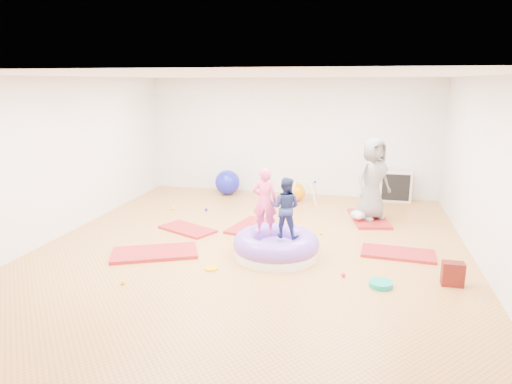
# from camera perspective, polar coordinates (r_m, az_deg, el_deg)

# --- Properties ---
(room) EXTENTS (7.01, 8.01, 2.81)m
(room) POSITION_cam_1_polar(r_m,az_deg,el_deg) (7.27, -0.54, 3.28)
(room) COLOR #BD8E3A
(room) RESTS_ON ground
(gym_mat_front_left) EXTENTS (1.50, 1.17, 0.06)m
(gym_mat_front_left) POSITION_cam_1_polar(r_m,az_deg,el_deg) (7.57, -12.57, -7.44)
(gym_mat_front_left) COLOR #B12721
(gym_mat_front_left) RESTS_ON ground
(gym_mat_mid_left) EXTENTS (1.19, 0.94, 0.04)m
(gym_mat_mid_left) POSITION_cam_1_polar(r_m,az_deg,el_deg) (8.64, -8.57, -4.62)
(gym_mat_mid_left) COLOR #B12721
(gym_mat_mid_left) RESTS_ON ground
(gym_mat_center_back) EXTENTS (0.79, 1.21, 0.05)m
(gym_mat_center_back) POSITION_cam_1_polar(r_m,az_deg,el_deg) (8.72, -0.72, -4.27)
(gym_mat_center_back) COLOR #B12721
(gym_mat_center_back) RESTS_ON ground
(gym_mat_right) EXTENTS (1.17, 0.64, 0.05)m
(gym_mat_right) POSITION_cam_1_polar(r_m,az_deg,el_deg) (7.73, 17.32, -7.33)
(gym_mat_right) COLOR #B12721
(gym_mat_right) RESTS_ON ground
(gym_mat_rear_right) EXTENTS (0.89, 1.40, 0.05)m
(gym_mat_rear_right) POSITION_cam_1_polar(r_m,az_deg,el_deg) (9.45, 13.93, -3.24)
(gym_mat_rear_right) COLOR #B12721
(gym_mat_rear_right) RESTS_ON ground
(inflatable_cushion) EXTENTS (1.37, 1.37, 0.43)m
(inflatable_cushion) POSITION_cam_1_polar(r_m,az_deg,el_deg) (7.29, 2.53, -6.77)
(inflatable_cushion) COLOR white
(inflatable_cushion) RESTS_ON ground
(child_pink) EXTENTS (0.40, 0.27, 1.07)m
(child_pink) POSITION_cam_1_polar(r_m,az_deg,el_deg) (7.14, 1.10, -0.79)
(child_pink) COLOR #F44588
(child_pink) RESTS_ON inflatable_cushion
(child_navy) EXTENTS (0.50, 0.41, 0.95)m
(child_navy) POSITION_cam_1_polar(r_m,az_deg,el_deg) (7.02, 3.71, -1.55)
(child_navy) COLOR navy
(child_navy) RESTS_ON inflatable_cushion
(adult_caregiver) EXTENTS (0.92, 0.91, 1.61)m
(adult_caregiver) POSITION_cam_1_polar(r_m,az_deg,el_deg) (9.19, 14.38, 1.60)
(adult_caregiver) COLOR slate
(adult_caregiver) RESTS_ON gym_mat_rear_right
(infant) EXTENTS (0.34, 0.34, 0.20)m
(infant) POSITION_cam_1_polar(r_m,az_deg,el_deg) (9.19, 12.75, -2.81)
(infant) COLOR #91BAF0
(infant) RESTS_ON gym_mat_rear_right
(ball_pit_balls) EXTENTS (3.81, 3.79, 0.07)m
(ball_pit_balls) POSITION_cam_1_polar(r_m,az_deg,el_deg) (8.22, -2.00, -5.35)
(ball_pit_balls) COLOR #EDBB03
(ball_pit_balls) RESTS_ON ground
(exercise_ball_blue) EXTENTS (0.60, 0.60, 0.60)m
(exercise_ball_blue) POSITION_cam_1_polar(r_m,az_deg,el_deg) (11.18, -3.59, 1.21)
(exercise_ball_blue) COLOR #1619B2
(exercise_ball_blue) RESTS_ON ground
(exercise_ball_orange) EXTENTS (0.41, 0.41, 0.41)m
(exercise_ball_orange) POSITION_cam_1_polar(r_m,az_deg,el_deg) (10.62, 5.06, -0.04)
(exercise_ball_orange) COLOR orange
(exercise_ball_orange) RESTS_ON ground
(infant_play_gym) EXTENTS (0.68, 0.64, 0.52)m
(infant_play_gym) POSITION_cam_1_polar(r_m,az_deg,el_deg) (10.44, 6.00, 0.50)
(infant_play_gym) COLOR silver
(infant_play_gym) RESTS_ON ground
(cube_shelf) EXTENTS (0.71, 0.35, 0.71)m
(cube_shelf) POSITION_cam_1_polar(r_m,az_deg,el_deg) (11.03, 17.02, 0.73)
(cube_shelf) COLOR silver
(cube_shelf) RESTS_ON ground
(balance_disc) EXTENTS (0.32, 0.32, 0.07)m
(balance_disc) POSITION_cam_1_polar(r_m,az_deg,el_deg) (6.53, 15.32, -11.04)
(balance_disc) COLOR #0A987F
(balance_disc) RESTS_ON ground
(backpack) EXTENTS (0.29, 0.18, 0.33)m
(backpack) POSITION_cam_1_polar(r_m,az_deg,el_deg) (6.84, 23.38, -9.38)
(backpack) COLOR #901007
(backpack) RESTS_ON ground
(yellow_toy) EXTENTS (0.20, 0.20, 0.03)m
(yellow_toy) POSITION_cam_1_polar(r_m,az_deg,el_deg) (6.88, -5.61, -9.49)
(yellow_toy) COLOR #EDBB03
(yellow_toy) RESTS_ON ground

